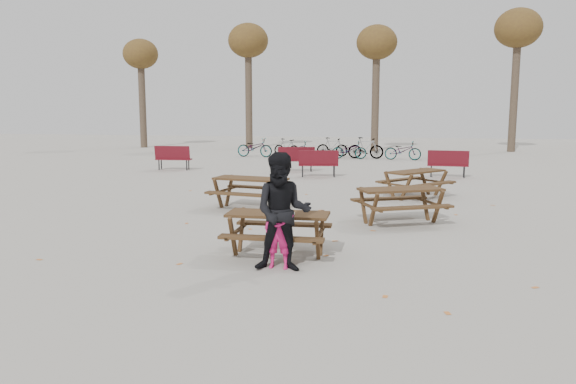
% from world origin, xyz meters
% --- Properties ---
extents(ground, '(80.00, 80.00, 0.00)m').
position_xyz_m(ground, '(0.00, 0.00, 0.00)').
color(ground, gray).
rests_on(ground, ground).
extents(main_picnic_table, '(1.80, 1.45, 0.78)m').
position_xyz_m(main_picnic_table, '(0.00, 0.00, 0.59)').
color(main_picnic_table, '#382114').
rests_on(main_picnic_table, ground).
extents(food_tray, '(0.18, 0.11, 0.03)m').
position_xyz_m(food_tray, '(0.23, -0.14, 0.79)').
color(food_tray, white).
rests_on(food_tray, main_picnic_table).
extents(bread_roll, '(0.14, 0.06, 0.05)m').
position_xyz_m(bread_roll, '(0.23, -0.14, 0.83)').
color(bread_roll, tan).
rests_on(bread_roll, food_tray).
extents(soda_bottle, '(0.07, 0.07, 0.17)m').
position_xyz_m(soda_bottle, '(0.01, -0.20, 0.85)').
color(soda_bottle, silver).
rests_on(soda_bottle, main_picnic_table).
extents(child, '(0.49, 0.33, 1.34)m').
position_xyz_m(child, '(0.18, -0.78, 0.67)').
color(child, '#D51A67').
rests_on(child, ground).
extents(adult, '(1.00, 0.82, 1.93)m').
position_xyz_m(adult, '(0.26, -0.90, 0.96)').
color(adult, black).
rests_on(adult, ground).
extents(picnic_table_east, '(2.33, 2.15, 0.81)m').
position_xyz_m(picnic_table_east, '(2.20, 3.28, 0.40)').
color(picnic_table_east, '#382114').
rests_on(picnic_table_east, ground).
extents(picnic_table_north, '(2.16, 1.86, 0.82)m').
position_xyz_m(picnic_table_north, '(-1.61, 4.43, 0.41)').
color(picnic_table_north, '#382114').
rests_on(picnic_table_north, ground).
extents(picnic_table_far, '(2.34, 2.36, 0.79)m').
position_xyz_m(picnic_table_far, '(2.70, 7.11, 0.40)').
color(picnic_table_far, '#382114').
rests_on(picnic_table_far, ground).
extents(park_bench_row, '(12.73, 2.35, 1.03)m').
position_xyz_m(park_bench_row, '(-1.38, 12.40, 0.52)').
color(park_bench_row, maroon).
rests_on(park_bench_row, ground).
extents(bicycle_row, '(9.63, 2.12, 1.10)m').
position_xyz_m(bicycle_row, '(-1.31, 19.53, 0.49)').
color(bicycle_row, black).
rests_on(bicycle_row, ground).
extents(tree_row, '(32.17, 3.52, 8.26)m').
position_xyz_m(tree_row, '(0.90, 25.15, 6.19)').
color(tree_row, '#382B21').
rests_on(tree_row, ground).
extents(fallen_leaves, '(11.00, 11.00, 0.01)m').
position_xyz_m(fallen_leaves, '(0.50, 2.50, 0.00)').
color(fallen_leaves, '#CD7131').
rests_on(fallen_leaves, ground).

